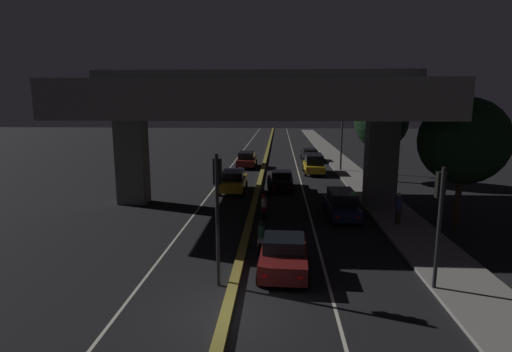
{
  "coord_description": "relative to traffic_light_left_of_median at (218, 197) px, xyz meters",
  "views": [
    {
      "loc": [
        1.67,
        -12.08,
        6.89
      ],
      "look_at": [
        -0.11,
        18.55,
        1.28
      ],
      "focal_mm": 28.0,
      "sensor_mm": 36.0,
      "label": 1
    }
  ],
  "objects": [
    {
      "name": "ground_plane",
      "position": [
        0.59,
        -2.22,
        -3.47
      ],
      "size": [
        200.0,
        200.0,
        0.0
      ],
      "primitive_type": "plane",
      "color": "black"
    },
    {
      "name": "lane_line_left_inner",
      "position": [
        -3.04,
        32.78,
        -3.47
      ],
      "size": [
        0.12,
        126.0,
        0.0
      ],
      "primitive_type": "cube",
      "color": "beige",
      "rests_on": "ground_plane"
    },
    {
      "name": "lane_line_right_inner",
      "position": [
        4.23,
        32.78,
        -3.47
      ],
      "size": [
        0.12,
        126.0,
        0.0
      ],
      "primitive_type": "cube",
      "color": "beige",
      "rests_on": "ground_plane"
    },
    {
      "name": "median_divider",
      "position": [
        0.59,
        32.78,
        -3.37
      ],
      "size": [
        0.39,
        126.0,
        0.21
      ],
      "primitive_type": "cube",
      "color": "olive",
      "rests_on": "ground_plane"
    },
    {
      "name": "sidewalk_right",
      "position": [
        9.42,
        25.78,
        -3.4
      ],
      "size": [
        2.91,
        126.0,
        0.15
      ],
      "primitive_type": "cube",
      "color": "gray",
      "rests_on": "ground_plane"
    },
    {
      "name": "elevated_overpass",
      "position": [
        0.59,
        12.4,
        3.42
      ],
      "size": [
        21.88,
        13.44,
        9.05
      ],
      "color": "slate",
      "rests_on": "ground_plane"
    },
    {
      "name": "traffic_light_left_of_median",
      "position": [
        0.0,
        0.0,
        0.0
      ],
      "size": [
        0.3,
        0.49,
        5.09
      ],
      "color": "black",
      "rests_on": "ground_plane"
    },
    {
      "name": "traffic_light_right_of_median",
      "position": [
        8.07,
        0.0,
        -0.27
      ],
      "size": [
        0.3,
        0.49,
        4.68
      ],
      "color": "black",
      "rests_on": "ground_plane"
    },
    {
      "name": "street_lamp",
      "position": [
        8.2,
        26.44,
        0.97
      ],
      "size": [
        2.48,
        0.32,
        7.42
      ],
      "color": "#2D2D30",
      "rests_on": "ground_plane"
    },
    {
      "name": "car_dark_red_lead",
      "position": [
        2.5,
        1.34,
        -2.71
      ],
      "size": [
        2.14,
        4.25,
        1.54
      ],
      "rotation": [
        0.0,
        0.0,
        1.54
      ],
      "color": "#591414",
      "rests_on": "ground_plane"
    },
    {
      "name": "car_dark_blue_second",
      "position": [
        6.08,
        9.43,
        -2.6
      ],
      "size": [
        1.9,
        4.34,
        1.69
      ],
      "rotation": [
        0.0,
        0.0,
        1.59
      ],
      "color": "#141938",
      "rests_on": "ground_plane"
    },
    {
      "name": "car_black_third",
      "position": [
        2.5,
        17.52,
        -2.72
      ],
      "size": [
        1.95,
        4.49,
        1.49
      ],
      "rotation": [
        0.0,
        0.0,
        1.56
      ],
      "color": "black",
      "rests_on": "ground_plane"
    },
    {
      "name": "car_taxi_yellow_fourth",
      "position": [
        5.71,
        25.01,
        -2.46
      ],
      "size": [
        1.99,
        4.53,
        1.93
      ],
      "rotation": [
        0.0,
        0.0,
        1.57
      ],
      "color": "gold",
      "rests_on": "ground_plane"
    },
    {
      "name": "car_black_fifth",
      "position": [
        5.97,
        33.87,
        -2.7
      ],
      "size": [
        2.08,
        4.76,
        1.48
      ],
      "rotation": [
        0.0,
        0.0,
        1.61
      ],
      "color": "black",
      "rests_on": "ground_plane"
    },
    {
      "name": "car_taxi_yellow_lead_oncoming",
      "position": [
        -1.31,
        16.33,
        -2.59
      ],
      "size": [
        2.03,
        4.44,
        1.69
      ],
      "rotation": [
        0.0,
        0.0,
        -1.56
      ],
      "color": "gold",
      "rests_on": "ground_plane"
    },
    {
      "name": "car_dark_red_second_oncoming",
      "position": [
        -1.23,
        28.57,
        -2.59
      ],
      "size": [
        2.08,
        4.45,
        1.68
      ],
      "rotation": [
        0.0,
        0.0,
        -1.58
      ],
      "color": "#591414",
      "rests_on": "ground_plane"
    },
    {
      "name": "motorcycle_white_filtering_near",
      "position": [
        1.47,
        3.66,
        -2.84
      ],
      "size": [
        0.34,
        1.9,
        1.48
      ],
      "rotation": [
        0.0,
        0.0,
        1.5
      ],
      "color": "black",
      "rests_on": "ground_plane"
    },
    {
      "name": "motorcycle_red_filtering_mid",
      "position": [
        1.36,
        9.42,
        -2.88
      ],
      "size": [
        0.34,
        1.79,
        1.37
      ],
      "rotation": [
        0.0,
        0.0,
        1.62
      ],
      "color": "black",
      "rests_on": "ground_plane"
    },
    {
      "name": "motorcycle_black_filtering_far",
      "position": [
        1.51,
        15.97,
        -2.86
      ],
      "size": [
        0.34,
        1.83,
        1.43
      ],
      "rotation": [
        0.0,
        0.0,
        1.64
      ],
      "color": "black",
      "rests_on": "ground_plane"
    },
    {
      "name": "pedestrian_on_sidewalk",
      "position": [
        9.02,
        7.92,
        -2.42
      ],
      "size": [
        0.36,
        0.36,
        1.8
      ],
      "color": "#2D261E",
      "rests_on": "sidewalk_right"
    },
    {
      "name": "roadside_tree_kerbside_near",
      "position": [
        12.16,
        7.75,
        1.42
      ],
      "size": [
        4.7,
        4.7,
        7.25
      ],
      "color": "#38281C",
      "rests_on": "ground_plane"
    },
    {
      "name": "roadside_tree_kerbside_mid",
      "position": [
        11.21,
        21.66,
        1.72
      ],
      "size": [
        4.65,
        4.65,
        7.53
      ],
      "color": "#2D2116",
      "rests_on": "ground_plane"
    }
  ]
}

